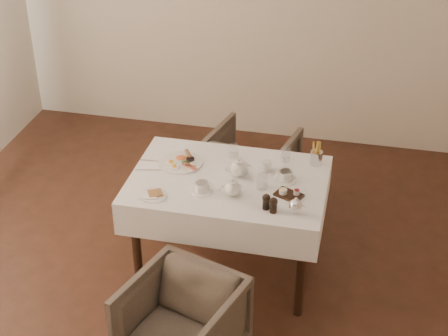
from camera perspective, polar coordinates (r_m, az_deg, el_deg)
table at (r=4.53m, az=0.35°, el=-2.15°), size 1.28×0.88×0.75m
armchair_near at (r=4.10m, az=-3.54°, el=-12.87°), size 0.78×0.79×0.57m
armchair_far at (r=5.47m, az=2.22°, el=0.11°), size 0.77×0.79×0.60m
breakfast_plate at (r=4.64m, az=-3.58°, el=0.53°), size 0.30×0.30×0.04m
side_plate at (r=4.32m, az=-5.99°, el=-2.25°), size 0.18×0.17×0.02m
teapot_centre at (r=4.46m, az=1.27°, el=0.06°), size 0.21×0.19×0.14m
teapot_front at (r=4.27m, az=0.70°, el=-1.63°), size 0.18×0.16×0.12m
creamer at (r=4.53m, az=3.55°, el=0.15°), size 0.07×0.07×0.07m
teacup_near at (r=4.32m, az=-1.84°, el=-1.63°), size 0.14×0.14×0.07m
teacup_far at (r=4.45m, az=5.14°, el=-0.68°), size 0.14×0.14×0.07m
glass_left at (r=4.68m, az=0.83°, el=1.43°), size 0.09×0.09×0.09m
glass_mid at (r=4.35m, az=3.20°, el=-1.13°), size 0.08×0.08×0.10m
glass_right at (r=4.66m, az=5.14°, el=1.11°), size 0.09×0.09×0.09m
condiment_board at (r=4.31m, az=5.40°, el=-2.16°), size 0.20×0.17×0.04m
pepper_mill_left at (r=4.16m, az=3.53°, el=-2.79°), size 0.07×0.07×0.11m
pepper_mill_right at (r=4.14m, az=4.13°, el=-3.08°), size 0.06×0.06×0.11m
silver_pot at (r=4.14m, az=5.98°, el=-3.10°), size 0.12×0.10×0.11m
fries_cup at (r=4.62m, az=7.71°, el=1.13°), size 0.08×0.08×0.18m
cutlery_fork at (r=4.68m, az=-5.77°, el=0.58°), size 0.20×0.03×0.00m
cutlery_knife at (r=4.58m, az=-6.29°, el=-0.17°), size 0.18×0.05×0.00m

